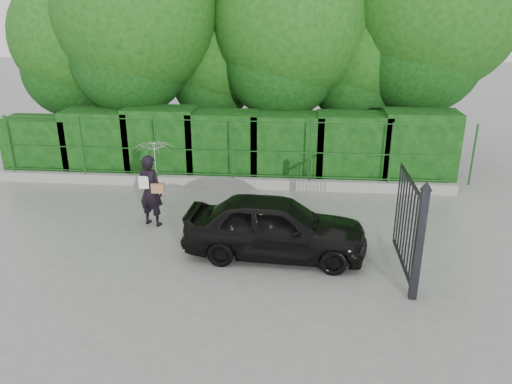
{
  "coord_description": "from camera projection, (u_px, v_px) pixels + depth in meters",
  "views": [
    {
      "loc": [
        2.36,
        -9.58,
        5.28
      ],
      "look_at": [
        1.39,
        1.3,
        1.1
      ],
      "focal_mm": 35.0,
      "sensor_mm": 36.0,
      "label": 1
    }
  ],
  "objects": [
    {
      "name": "car",
      "position": [
        275.0,
        226.0,
        10.91
      ],
      "size": [
        4.09,
        1.86,
        1.36
      ],
      "primitive_type": "imported",
      "rotation": [
        0.0,
        0.0,
        1.51
      ],
      "color": "black",
      "rests_on": "ground"
    },
    {
      "name": "fence",
      "position": [
        226.0,
        149.0,
        14.73
      ],
      "size": [
        14.13,
        0.06,
        1.8
      ],
      "color": "#184D18",
      "rests_on": "kerb"
    },
    {
      "name": "ground",
      "position": [
        188.0,
        257.0,
        10.99
      ],
      "size": [
        80.0,
        80.0,
        0.0
      ],
      "primitive_type": "plane",
      "color": "gray"
    },
    {
      "name": "hedge",
      "position": [
        229.0,
        145.0,
        15.72
      ],
      "size": [
        14.2,
        1.2,
        2.23
      ],
      "color": "black",
      "rests_on": "ground"
    },
    {
      "name": "trees",
      "position": [
        266.0,
        23.0,
        16.44
      ],
      "size": [
        17.1,
        6.15,
        8.08
      ],
      "color": "black",
      "rests_on": "ground"
    },
    {
      "name": "gate",
      "position": [
        414.0,
        231.0,
        9.51
      ],
      "size": [
        0.22,
        2.33,
        2.36
      ],
      "color": "black",
      "rests_on": "ground"
    },
    {
      "name": "woman",
      "position": [
        153.0,
        171.0,
        12.16
      ],
      "size": [
        1.03,
        1.01,
        2.16
      ],
      "color": "black",
      "rests_on": "ground"
    },
    {
      "name": "kerb",
      "position": [
        220.0,
        182.0,
        15.13
      ],
      "size": [
        14.0,
        0.25,
        0.3
      ],
      "primitive_type": "cube",
      "color": "#9E9E99",
      "rests_on": "ground"
    }
  ]
}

